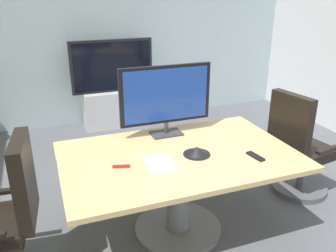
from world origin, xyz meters
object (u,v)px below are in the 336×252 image
object	(u,v)px
office_chair_right	(298,153)
conference_table	(179,174)
remote_control	(256,156)
tv_monitor	(166,96)
conference_phone	(197,151)
wall_display_unit	(114,98)
office_chair_left	(5,226)

from	to	relation	value
office_chair_right	conference_table	bearing A→B (deg)	86.06
remote_control	office_chair_right	bearing A→B (deg)	18.69
tv_monitor	remote_control	size ratio (longest dim) A/B	4.94
conference_phone	wall_display_unit	bearing A→B (deg)	91.92
office_chair_left	remote_control	distance (m)	1.92
tv_monitor	wall_display_unit	size ratio (longest dim) A/B	0.64
tv_monitor	remote_control	bearing A→B (deg)	-54.48
office_chair_right	wall_display_unit	xyz separation A→B (m)	(-1.30, 2.54, -0.01)
conference_table	remote_control	size ratio (longest dim) A/B	11.07
office_chair_left	tv_monitor	bearing A→B (deg)	116.20
office_chair_left	wall_display_unit	distance (m)	3.09
remote_control	conference_phone	bearing A→B (deg)	145.39
tv_monitor	wall_display_unit	world-z (taller)	tv_monitor
office_chair_right	tv_monitor	size ratio (longest dim) A/B	1.30
conference_table	tv_monitor	world-z (taller)	tv_monitor
office_chair_left	wall_display_unit	size ratio (longest dim) A/B	0.83
remote_control	wall_display_unit	bearing A→B (deg)	91.56
tv_monitor	remote_control	world-z (taller)	tv_monitor
conference_phone	remote_control	world-z (taller)	conference_phone
remote_control	conference_table	bearing A→B (deg)	145.26
office_chair_left	tv_monitor	world-z (taller)	tv_monitor
conference_table	wall_display_unit	distance (m)	2.68
office_chair_left	wall_display_unit	world-z (taller)	wall_display_unit
office_chair_right	remote_control	world-z (taller)	office_chair_right
office_chair_left	tv_monitor	size ratio (longest dim) A/B	1.30
wall_display_unit	tv_monitor	bearing A→B (deg)	-89.76
wall_display_unit	office_chair_left	bearing A→B (deg)	-116.42
office_chair_right	remote_control	distance (m)	0.94
tv_monitor	office_chair_right	bearing A→B (deg)	-12.93
office_chair_left	tv_monitor	xyz separation A→B (m)	(1.39, 0.52, 0.64)
tv_monitor	remote_control	distance (m)	0.93
conference_table	conference_phone	distance (m)	0.26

